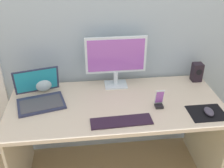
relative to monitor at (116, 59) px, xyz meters
The scene contains 10 objects.
wall_back 0.31m from the monitor, 103.11° to the left, with size 6.00×0.04×2.50m, color #9FB2BC.
desk 0.46m from the monitor, 97.29° to the right, with size 1.58×0.71×0.74m.
monitor is the anchor object (origin of this frame).
speaker_right 0.70m from the monitor, ahead, with size 0.08×0.08×0.16m.
laptop 0.64m from the monitor, 163.65° to the right, with size 0.39×0.37×0.23m.
fishbowl 0.60m from the monitor, behind, with size 0.16×0.16×0.16m, color silver.
keyboard_external 0.54m from the monitor, 92.83° to the right, with size 0.41×0.12×0.01m, color #29182B.
mousepad 0.77m from the monitor, 38.14° to the right, with size 0.25×0.20×0.00m, color black.
mouse 0.78m from the monitor, 38.54° to the right, with size 0.06×0.10×0.04m, color #45404F.
phone_in_dock 0.47m from the monitor, 51.69° to the right, with size 0.06×0.05×0.14m.
Camera 1 is at (-0.21, -1.60, 1.83)m, focal length 42.26 mm.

